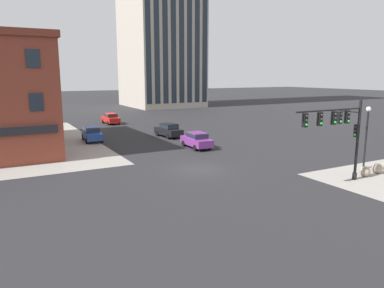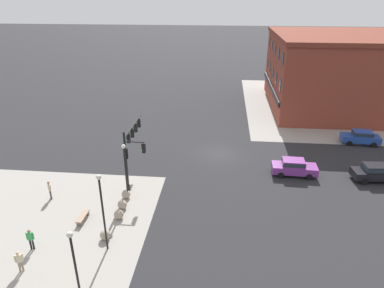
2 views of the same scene
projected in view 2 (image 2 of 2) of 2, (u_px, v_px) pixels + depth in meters
ground_plane at (218, 154)px, 39.21m from camera, size 320.00×320.00×0.00m
sidewalk_corner_slab at (20, 237)px, 25.95m from camera, size 20.00×19.00×0.02m
sidewalk_far_corner at (345, 106)px, 55.62m from camera, size 32.00×32.00×0.02m
traffic_signal_main at (132, 145)px, 31.89m from camera, size 6.28×2.09×5.86m
bollard_sphere_curb_a at (126, 194)px, 30.65m from camera, size 0.79×0.79×0.79m
bollard_sphere_curb_b at (122, 205)px, 29.16m from camera, size 0.79×0.79×0.79m
bollard_sphere_curb_c at (119, 215)px, 27.87m from camera, size 0.79×0.79×0.79m
bollard_sphere_curb_d at (105, 235)px, 25.56m from camera, size 0.79×0.79×0.79m
bench_near_signal at (83, 217)px, 27.66m from camera, size 1.81×0.50×0.49m
pedestrian_near_bench at (19, 260)px, 22.39m from camera, size 0.34×0.49×1.63m
pedestrian_at_curb at (30, 238)px, 24.30m from camera, size 0.25×0.54×1.72m
pedestrian_with_bag at (50, 189)px, 30.28m from camera, size 0.45×0.37×1.78m
street_lamp_corner_near at (125, 165)px, 29.45m from camera, size 0.36×0.36×5.27m
street_lamp_mid_sidewalk at (102, 205)px, 23.23m from camera, size 0.36×0.36×6.09m
street_lamp_corner_far at (74, 258)px, 19.38m from camera, size 0.36×0.36×5.04m
car_main_northbound_near at (294, 167)px, 34.34m from camera, size 2.01×4.46×1.68m
car_main_northbound_far at (375, 172)px, 33.35m from camera, size 2.16×4.53×1.68m
car_main_southbound_near at (361, 137)px, 41.38m from camera, size 2.14×4.52×1.68m
storefront_block_near_corner at (336, 72)px, 52.80m from camera, size 20.79×19.50×11.27m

